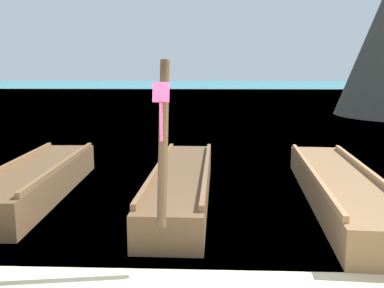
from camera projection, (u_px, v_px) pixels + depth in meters
The scene contains 4 objects.
sea_water at pixel (209, 89), 64.85m from camera, with size 120.00×120.00×0.00m, color teal.
longtail_boat_turquoise_ribbon at pixel (38, 180), 8.99m from camera, with size 1.30×5.80×2.51m.
longtail_boat_pink_ribbon at pixel (182, 184), 8.80m from camera, with size 1.12×6.21×2.64m.
longtail_boat_red_ribbon at pixel (340, 188), 8.49m from camera, with size 1.54×6.79×2.70m.
Camera 1 is at (0.31, -4.26, 2.49)m, focal length 41.87 mm.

